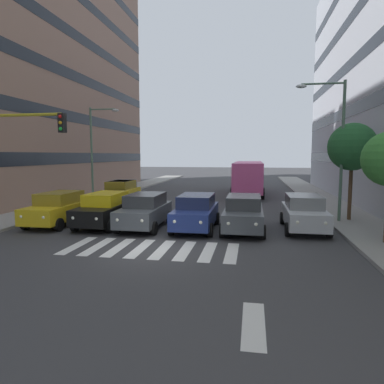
{
  "coord_description": "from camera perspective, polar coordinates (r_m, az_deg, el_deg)",
  "views": [
    {
      "loc": [
        -3.87,
        12.83,
        3.69
      ],
      "look_at": [
        -0.42,
        -6.83,
        1.54
      ],
      "focal_mm": 32.38,
      "sensor_mm": 36.0,
      "label": 1
    }
  ],
  "objects": [
    {
      "name": "car_row2_0",
      "position": [
        26.62,
        -11.71,
        -0.03
      ],
      "size": [
        2.02,
        4.44,
        1.72
      ],
      "color": "gold",
      "rests_on": "ground_plane"
    },
    {
      "name": "bus_behind_traffic",
      "position": [
        32.71,
        9.25,
        2.86
      ],
      "size": [
        2.78,
        10.5,
        3.0
      ],
      "color": "#DB5193",
      "rests_on": "ground_plane"
    },
    {
      "name": "car_3",
      "position": [
        17.68,
        -7.76,
        -3.03
      ],
      "size": [
        2.02,
        4.44,
        1.72
      ],
      "color": "#474C51",
      "rests_on": "ground_plane"
    },
    {
      "name": "car_2",
      "position": [
        17.13,
        0.65,
        -3.27
      ],
      "size": [
        2.02,
        4.44,
        1.72
      ],
      "color": "navy",
      "rests_on": "ground_plane"
    },
    {
      "name": "car_4",
      "position": [
        18.53,
        -14.13,
        -2.74
      ],
      "size": [
        2.02,
        4.44,
        1.72
      ],
      "color": "black",
      "rests_on": "ground_plane"
    },
    {
      "name": "crosswalk_markings",
      "position": [
        13.9,
        -6.68,
        -9.27
      ],
      "size": [
        6.75,
        2.8,
        0.01
      ],
      "color": "silver",
      "rests_on": "ground_plane"
    },
    {
      "name": "street_lamp_left",
      "position": [
        19.97,
        22.49,
        8.34
      ],
      "size": [
        2.55,
        0.28,
        7.39
      ],
      "color": "#4C6B56",
      "rests_on": "sidewalk_left"
    },
    {
      "name": "ground_plane",
      "position": [
        13.9,
        -6.68,
        -9.28
      ],
      "size": [
        180.0,
        180.0,
        0.0
      ],
      "primitive_type": "plane",
      "color": "#38383A"
    },
    {
      "name": "car_0",
      "position": [
        17.82,
        17.95,
        -3.21
      ],
      "size": [
        2.02,
        4.44,
        1.72
      ],
      "color": "#B2B7BC",
      "rests_on": "ground_plane"
    },
    {
      "name": "car_1",
      "position": [
        16.92,
        8.49,
        -3.45
      ],
      "size": [
        2.02,
        4.44,
        1.72
      ],
      "color": "#474C51",
      "rests_on": "ground_plane"
    },
    {
      "name": "street_tree_1",
      "position": [
        20.65,
        24.9,
        6.72
      ],
      "size": [
        2.56,
        2.56,
        5.25
      ],
      "color": "#513823",
      "rests_on": "sidewalk_left"
    },
    {
      "name": "lane_arrow_0",
      "position": [
        8.2,
        10.11,
        -20.63
      ],
      "size": [
        0.5,
        2.2,
        0.01
      ],
      "primitive_type": "cube",
      "color": "silver",
      "rests_on": "ground_plane"
    },
    {
      "name": "car_row2_1",
      "position": [
        27.11,
        -11.6,
        0.09
      ],
      "size": [
        2.02,
        4.44,
        1.72
      ],
      "color": "#B2B7BC",
      "rests_on": "ground_plane"
    },
    {
      "name": "traffic_light_gantry",
      "position": [
        16.47,
        -28.59,
        5.37
      ],
      "size": [
        4.06,
        0.36,
        5.5
      ],
      "color": "#AD991E",
      "rests_on": "ground_plane"
    },
    {
      "name": "car_5",
      "position": [
        19.62,
        -21.13,
        -2.48
      ],
      "size": [
        2.02,
        4.44,
        1.72
      ],
      "color": "gold",
      "rests_on": "ground_plane"
    },
    {
      "name": "street_lamp_right",
      "position": [
        28.04,
        -15.57,
        7.51
      ],
      "size": [
        2.39,
        0.28,
        7.14
      ],
      "color": "#4C6B56",
      "rests_on": "sidewalk_right"
    },
    {
      "name": "building_right_block_0",
      "position": [
        37.15,
        -23.58,
        21.17
      ],
      "size": [
        9.2,
        28.47,
        27.25
      ],
      "color": "#846656",
      "rests_on": "ground_plane"
    }
  ]
}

